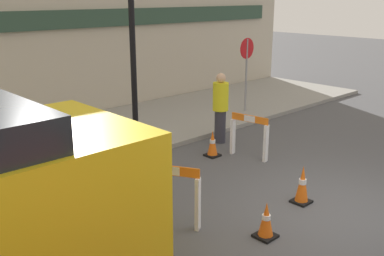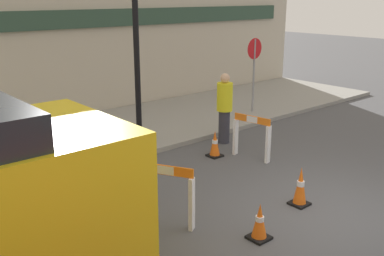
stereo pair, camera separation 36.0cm
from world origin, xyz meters
name	(u,v)px [view 1 (the left image)]	position (x,y,z in m)	size (l,w,h in m)	color
ground_plane	(351,216)	(0.00, 0.00, 0.00)	(60.00, 60.00, 0.00)	#4C4C4F
sidewalk_slab	(121,129)	(0.00, 6.45, 0.06)	(18.00, 3.91, 0.11)	gray
storefront_facade	(75,21)	(0.00, 8.48, 2.75)	(18.00, 0.22, 5.50)	#BCB29E
stop_sign	(247,62)	(3.73, 5.39, 1.55)	(0.60, 0.06, 2.15)	gray
barricade_0	(249,135)	(0.92, 2.91, 0.53)	(0.27, 0.90, 0.96)	white
barricade_1	(172,193)	(-2.30, 1.76, 0.54)	(0.55, 0.84, 0.99)	white
traffic_cone_0	(266,221)	(-1.53, 0.55, 0.27)	(0.30, 0.30, 0.56)	black
traffic_cone_1	(213,144)	(0.40, 3.51, 0.28)	(0.30, 0.30, 0.59)	black
traffic_cone_2	(302,185)	(-0.15, 0.84, 0.33)	(0.30, 0.30, 0.68)	black
person_worker	(220,106)	(1.24, 4.08, 0.90)	(0.53, 0.53, 1.69)	#33333D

